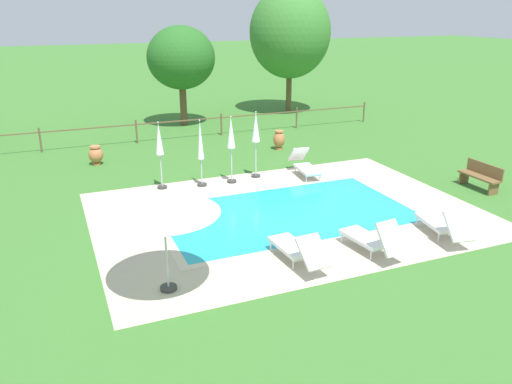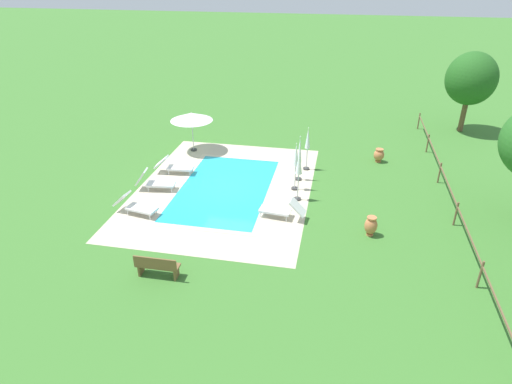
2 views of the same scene
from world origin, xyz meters
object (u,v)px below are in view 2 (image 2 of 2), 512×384
Objects in this scene: sun_lounger_north_mid at (175,166)px; terracotta_urn_by_tree at (371,226)px; sun_lounger_north_far at (155,182)px; tree_centre at (471,79)px; patio_umbrella_closed_row_west at (300,154)px; sun_lounger_north_near_steps at (282,210)px; sun_lounger_north_end at (136,206)px; patio_umbrella_closed_row_east at (299,167)px; wooden_bench_lawn_side at (157,266)px; patio_umbrella_open_foreground at (191,117)px; terracotta_urn_near_fence at (379,155)px; patio_umbrella_closed_row_mid_west at (308,142)px; patio_umbrella_closed_row_centre at (296,159)px.

terracotta_urn_by_tree is (3.96, 9.52, 0.06)m from sun_lounger_north_mid.
sun_lounger_north_far is 9.98m from terracotta_urn_by_tree.
patio_umbrella_closed_row_west is at bearing -45.62° from tree_centre.
sun_lounger_north_near_steps is 6.16m from sun_lounger_north_end.
wooden_bench_lawn_side is (6.42, -4.03, -1.17)m from patio_umbrella_closed_row_east.
sun_lounger_north_near_steps is 0.85× the size of patio_umbrella_open_foreground.
patio_umbrella_closed_row_west reaches higher than terracotta_urn_near_fence.
sun_lounger_north_mid is at bearing -112.57° from terracotta_urn_by_tree.
sun_lounger_north_near_steps is at bearing 43.02° from patio_umbrella_open_foreground.
patio_umbrella_closed_row_mid_west is at bearing 173.79° from sun_lounger_north_near_steps.
patio_umbrella_open_foreground is 1.02× the size of patio_umbrella_closed_row_west.
patio_umbrella_closed_row_mid_west reaches higher than wooden_bench_lawn_side.
patio_umbrella_open_foreground is 0.98× the size of patio_umbrella_closed_row_east.
patio_umbrella_closed_row_west reaches higher than patio_umbrella_open_foreground.
tree_centre is (-11.45, 15.73, 2.89)m from sun_lounger_north_far.
tree_centre is at bearing 121.63° from sun_lounger_north_mid.
patio_umbrella_closed_row_east is (1.00, 0.24, 0.06)m from patio_umbrella_closed_row_centre.
sun_lounger_north_mid is 10.31m from terracotta_urn_by_tree.
patio_umbrella_closed_row_east reaches higher than terracotta_urn_near_fence.
sun_lounger_north_near_steps is at bearing -32.00° from terracotta_urn_near_fence.
sun_lounger_north_near_steps is 2.70× the size of terracotta_urn_near_fence.
patio_umbrella_closed_row_east is 7.67m from wooden_bench_lawn_side.
patio_umbrella_closed_row_mid_west is (-5.07, 0.55, 1.13)m from sun_lounger_north_near_steps.
patio_umbrella_closed_row_east is 1.57× the size of wooden_bench_lawn_side.
wooden_bench_lawn_side is 1.84× the size of terracotta_urn_by_tree.
terracotta_urn_near_fence is at bearing 108.98° from sun_lounger_north_mid.
terracotta_urn_by_tree is (-0.22, 9.69, 0.05)m from sun_lounger_north_end.
patio_umbrella_closed_row_west is 9.36m from wooden_bench_lawn_side.
sun_lounger_north_end is at bearing -81.81° from sun_lounger_north_near_steps.
patio_umbrella_closed_row_mid_west is 0.98× the size of patio_umbrella_closed_row_centre.
tree_centre reaches higher than sun_lounger_north_far.
tree_centre is at bearing 137.37° from patio_umbrella_closed_row_centre.
sun_lounger_north_near_steps and sun_lounger_north_end have the same top height.
sun_lounger_north_end reaches higher than terracotta_urn_near_fence.
patio_umbrella_closed_row_centre is at bearing -166.32° from patio_umbrella_closed_row_east.
sun_lounger_north_far is at bearing -7.31° from sun_lounger_north_mid.
sun_lounger_north_mid is 6.71m from patio_umbrella_closed_row_east.
patio_umbrella_open_foreground is 11.48m from wooden_bench_lawn_side.
terracotta_urn_by_tree is (-4.06, 7.15, -0.03)m from wooden_bench_lawn_side.
patio_umbrella_closed_row_centre is at bearing -134.97° from terracotta_urn_by_tree.
patio_umbrella_closed_row_centre reaches higher than patio_umbrella_closed_row_mid_west.
patio_umbrella_closed_row_mid_west is 6.58m from terracotta_urn_by_tree.
wooden_bench_lawn_side is at bearing -24.34° from patio_umbrella_closed_row_west.
patio_umbrella_closed_row_east is at bearing 111.46° from sun_lounger_north_end.
patio_umbrella_closed_row_mid_west is at bearing 178.73° from patio_umbrella_closed_row_east.
sun_lounger_north_end is 7.17m from patio_umbrella_closed_row_east.
patio_umbrella_open_foreground is at bearing -101.49° from patio_umbrella_closed_row_mid_west.
sun_lounger_north_end is 4.61m from wooden_bench_lawn_side.
patio_umbrella_closed_row_centre is 0.98× the size of patio_umbrella_closed_row_east.
patio_umbrella_closed_row_west is at bearing 175.61° from sun_lounger_north_near_steps.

